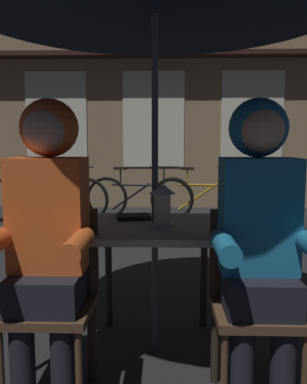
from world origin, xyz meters
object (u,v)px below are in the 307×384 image
book (133,217)px  bicycle_fourth (206,198)px  person_right_hooded (259,221)px  bicycle_second (56,198)px  person_left_hooded (47,220)px  chair_right (254,293)px  cafe_table (155,242)px  chair_left (53,291)px  bicycle_third (139,198)px  lantern (162,204)px

book → bicycle_fourth: bearing=68.8°
person_right_hooded → bicycle_second: size_ratio=0.84×
person_left_hooded → bicycle_fourth: 4.51m
person_left_hooded → person_right_hooded: bearing=0.0°
chair_right → person_left_hooded: (-0.96, -0.06, 0.36)m
person_right_hooded → cafe_table: bearing=138.4°
chair_left → cafe_table: bearing=37.5°
bicycle_second → bicycle_third: (1.28, 0.03, 0.00)m
person_left_hooded → bicycle_third: person_left_hooded is taller
bicycle_third → bicycle_second: bearing=-178.7°
bicycle_fourth → bicycle_second: bearing=-179.0°
person_left_hooded → bicycle_fourth: person_left_hooded is taller
person_left_hooded → bicycle_third: size_ratio=0.84×
chair_left → book: bearing=57.1°
chair_right → person_left_hooded: person_left_hooded is taller
book → bicycle_second: bearing=103.1°
person_left_hooded → book: bearing=59.7°
cafe_table → lantern: bearing=-30.4°
person_right_hooded → book: bearing=136.0°
lantern → chair_left: (-0.52, -0.34, -0.37)m
person_left_hooded → person_right_hooded: 0.96m
person_right_hooded → bicycle_second: person_right_hooded is taller
chair_right → bicycle_third: chair_right is taller
lantern → bicycle_second: 4.26m
person_right_hooded → book: 0.86m
cafe_table → bicycle_second: (-1.62, 3.86, -0.29)m
lantern → bicycle_third: bearing=95.7°
chair_right → lantern: bearing=141.8°
chair_right → bicycle_second: chair_right is taller
bicycle_second → bicycle_fourth: 2.31m
chair_right → person_right_hooded: size_ratio=0.62×
chair_right → person_left_hooded: 1.03m
person_left_hooded → cafe_table: bearing=41.6°
chair_right → bicycle_fourth: size_ratio=0.52×
chair_left → bicycle_second: (-1.14, 4.23, -0.14)m
cafe_table → book: book is taller
cafe_table → chair_right: 0.62m
bicycle_third → bicycle_fourth: size_ratio=0.99×
bicycle_second → person_right_hooded: bearing=-63.8°
chair_left → chair_right: size_ratio=1.00×
bicycle_third → cafe_table: bearing=-84.9°
chair_left → bicycle_fourth: 4.43m
book → cafe_table: bearing=-60.3°
cafe_table → lantern: (0.04, -0.02, 0.22)m
book → chair_left: bearing=-131.8°
bicycle_fourth → cafe_table: bearing=-99.9°
person_left_hooded → person_right_hooded: same height
lantern → bicycle_second: size_ratio=0.14×
person_left_hooded → person_right_hooded: size_ratio=1.00×
lantern → person_right_hooded: bearing=-42.5°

